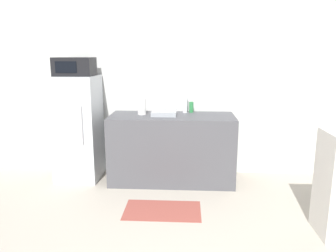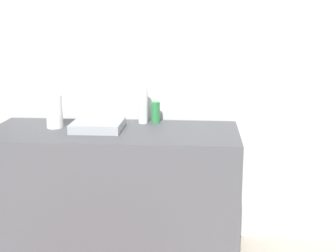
# 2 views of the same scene
# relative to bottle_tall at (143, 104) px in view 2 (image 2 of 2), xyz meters

# --- Properties ---
(wall_back) EXTENTS (8.00, 0.06, 2.60)m
(wall_back) POSITION_rel_bottle_tall_xyz_m (-0.08, 0.17, 0.22)
(wall_back) COLOR silver
(wall_back) RESTS_ON ground_plane
(counter) EXTENTS (1.71, 0.70, 0.94)m
(counter) POSITION_rel_bottle_tall_xyz_m (-0.18, -0.24, -0.61)
(counter) COLOR #4C4C51
(counter) RESTS_ON ground_plane
(sink_basin) EXTENTS (0.34, 0.31, 0.06)m
(sink_basin) POSITION_rel_bottle_tall_xyz_m (-0.28, -0.23, -0.11)
(sink_basin) COLOR #9EA3A8
(sink_basin) RESTS_ON counter
(bottle_tall) EXTENTS (0.07, 0.07, 0.28)m
(bottle_tall) POSITION_rel_bottle_tall_xyz_m (0.00, 0.00, 0.00)
(bottle_tall) COLOR silver
(bottle_tall) RESTS_ON counter
(bottle_short) EXTENTS (0.06, 0.06, 0.15)m
(bottle_short) POSITION_rel_bottle_tall_xyz_m (0.09, 0.02, -0.06)
(bottle_short) COLOR #2D7F42
(bottle_short) RESTS_ON counter
(paper_towel_roll) EXTENTS (0.11, 0.11, 0.23)m
(paper_towel_roll) POSITION_rel_bottle_tall_xyz_m (-0.60, -0.18, -0.02)
(paper_towel_roll) COLOR white
(paper_towel_roll) RESTS_ON counter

